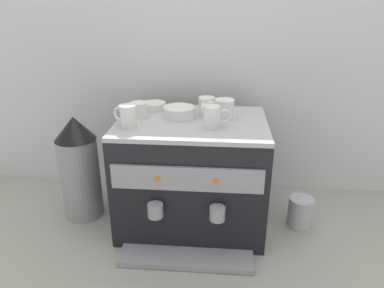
# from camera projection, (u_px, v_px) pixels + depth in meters

# --- Properties ---
(ground_plane) EXTENTS (4.00, 4.00, 0.00)m
(ground_plane) POSITION_uv_depth(u_px,v_px,m) (192.00, 219.00, 1.56)
(ground_plane) COLOR #9E998E
(tiled_backsplash_wall) EXTENTS (2.80, 0.03, 0.97)m
(tiled_backsplash_wall) POSITION_uv_depth(u_px,v_px,m) (198.00, 91.00, 1.68)
(tiled_backsplash_wall) COLOR silver
(tiled_backsplash_wall) RESTS_ON ground_plane
(espresso_machine) EXTENTS (0.58, 0.54, 0.45)m
(espresso_machine) POSITION_uv_depth(u_px,v_px,m) (192.00, 174.00, 1.47)
(espresso_machine) COLOR black
(espresso_machine) RESTS_ON ground_plane
(ceramic_cup_0) EXTENTS (0.09, 0.08, 0.06)m
(ceramic_cup_0) POSITION_uv_depth(u_px,v_px,m) (138.00, 110.00, 1.41)
(ceramic_cup_0) COLOR white
(ceramic_cup_0) RESTS_ON espresso_machine
(ceramic_cup_1) EXTENTS (0.11, 0.06, 0.08)m
(ceramic_cup_1) POSITION_uv_depth(u_px,v_px,m) (213.00, 117.00, 1.30)
(ceramic_cup_1) COLOR white
(ceramic_cup_1) RESTS_ON espresso_machine
(ceramic_cup_2) EXTENTS (0.07, 0.10, 0.07)m
(ceramic_cup_2) POSITION_uv_depth(u_px,v_px,m) (207.00, 106.00, 1.45)
(ceramic_cup_2) COLOR white
(ceramic_cup_2) RESTS_ON espresso_machine
(ceramic_cup_3) EXTENTS (0.10, 0.07, 0.08)m
(ceramic_cup_3) POSITION_uv_depth(u_px,v_px,m) (127.00, 116.00, 1.30)
(ceramic_cup_3) COLOR white
(ceramic_cup_3) RESTS_ON espresso_machine
(ceramic_cup_4) EXTENTS (0.12, 0.08, 0.08)m
(ceramic_cup_4) POSITION_uv_depth(u_px,v_px,m) (223.00, 109.00, 1.40)
(ceramic_cup_4) COLOR white
(ceramic_cup_4) RESTS_ON espresso_machine
(ceramic_bowl_0) EXTENTS (0.10, 0.10, 0.03)m
(ceramic_bowl_0) POSITION_uv_depth(u_px,v_px,m) (154.00, 106.00, 1.51)
(ceramic_bowl_0) COLOR white
(ceramic_bowl_0) RESTS_ON espresso_machine
(ceramic_bowl_1) EXTENTS (0.13, 0.13, 0.04)m
(ceramic_bowl_1) POSITION_uv_depth(u_px,v_px,m) (179.00, 112.00, 1.41)
(ceramic_bowl_1) COLOR white
(ceramic_bowl_1) RESTS_ON espresso_machine
(coffee_grinder) EXTENTS (0.17, 0.17, 0.45)m
(coffee_grinder) POSITION_uv_depth(u_px,v_px,m) (79.00, 167.00, 1.52)
(coffee_grinder) COLOR #939399
(coffee_grinder) RESTS_ON ground_plane
(milk_pitcher) EXTENTS (0.10, 0.10, 0.13)m
(milk_pitcher) POSITION_uv_depth(u_px,v_px,m) (300.00, 211.00, 1.50)
(milk_pitcher) COLOR #B7B7BC
(milk_pitcher) RESTS_ON ground_plane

